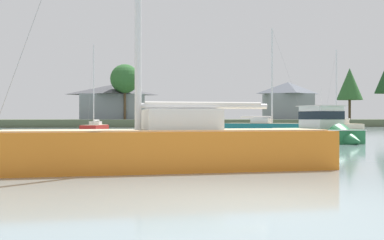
% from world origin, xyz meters
% --- Properties ---
extents(ground_plane, '(543.49, 543.49, 0.00)m').
position_xyz_m(ground_plane, '(0.00, 0.00, 0.00)').
color(ground_plane, gray).
extents(far_shore_bank, '(244.57, 40.14, 1.22)m').
position_xyz_m(far_shore_bank, '(0.00, 94.57, 0.61)').
color(far_shore_bank, '#4C563D').
rests_on(far_shore_bank, ground).
extents(sailboat_teal, '(8.53, 6.90, 11.32)m').
position_xyz_m(sailboat_teal, '(13.14, 43.70, 0.25)').
color(sailboat_teal, '#196B70').
rests_on(sailboat_teal, ground).
extents(sailboat_cream, '(3.35, 8.62, 11.41)m').
position_xyz_m(sailboat_cream, '(28.26, 59.15, 0.24)').
color(sailboat_cream, beige).
rests_on(sailboat_cream, ground).
extents(cruiser_green, '(3.60, 7.86, 4.08)m').
position_xyz_m(cruiser_green, '(9.93, 21.22, 0.51)').
color(cruiser_green, '#236B3D').
rests_on(cruiser_green, ground).
extents(sailboat_orange, '(9.65, 3.07, 12.95)m').
position_xyz_m(sailboat_orange, '(-1.22, 6.02, 0.29)').
color(sailboat_orange, orange).
rests_on(sailboat_orange, ground).
extents(sailboat_red, '(3.53, 7.46, 11.20)m').
position_xyz_m(sailboat_red, '(-4.59, 59.24, 0.22)').
color(sailboat_red, '#B2231E').
rests_on(sailboat_red, ground).
extents(shore_tree_far_left, '(5.38, 5.38, 10.62)m').
position_xyz_m(shore_tree_far_left, '(46.42, 93.79, 8.51)').
color(shore_tree_far_left, brown).
rests_on(shore_tree_far_left, far_shore_bank).
extents(shore_tree_right_mid, '(5.30, 5.30, 10.10)m').
position_xyz_m(shore_tree_right_mid, '(0.03, 87.92, 8.62)').
color(shore_tree_right_mid, brown).
rests_on(shore_tree_right_mid, far_shore_bank).
extents(cottage_behind_trees, '(12.76, 10.28, 6.65)m').
position_xyz_m(cottage_behind_trees, '(-2.24, 93.08, 4.65)').
color(cottage_behind_trees, gray).
rests_on(cottage_behind_trees, far_shore_bank).
extents(cottage_hillside, '(9.60, 7.11, 7.60)m').
position_xyz_m(cottage_hillside, '(33.22, 94.07, 5.15)').
color(cottage_hillside, gray).
rests_on(cottage_hillside, far_shore_bank).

